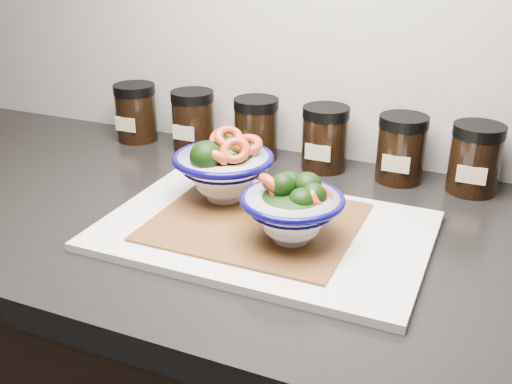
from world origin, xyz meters
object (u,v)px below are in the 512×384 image
at_px(bowl_right, 293,210).
at_px(cutting_board, 264,231).
at_px(spice_jar_d, 325,138).
at_px(spice_jar_f, 475,159).
at_px(spice_jar_b, 193,120).
at_px(spice_jar_a, 136,112).
at_px(spice_jar_e, 401,148).
at_px(spice_jar_c, 256,129).
at_px(bowl_left, 224,168).

bearing_deg(bowl_right, cutting_board, 153.95).
bearing_deg(spice_jar_d, spice_jar_f, 0.00).
bearing_deg(spice_jar_d, spice_jar_b, 180.00).
height_order(spice_jar_a, spice_jar_e, same).
bearing_deg(spice_jar_c, spice_jar_e, 0.00).
xyz_separation_m(bowl_right, spice_jar_c, (-0.18, 0.30, -0.00)).
distance_m(spice_jar_c, spice_jar_f, 0.38).
bearing_deg(spice_jar_f, spice_jar_b, 180.00).
distance_m(bowl_right, spice_jar_d, 0.30).
xyz_separation_m(bowl_left, spice_jar_d, (0.09, 0.21, -0.01)).
bearing_deg(spice_jar_f, spice_jar_c, 180.00).
bearing_deg(spice_jar_a, spice_jar_c, 0.00).
relative_size(spice_jar_b, spice_jar_d, 1.00).
xyz_separation_m(bowl_left, spice_jar_e, (0.22, 0.21, -0.01)).
xyz_separation_m(spice_jar_b, spice_jar_d, (0.26, 0.00, 0.00)).
bearing_deg(bowl_right, spice_jar_a, 146.09).
distance_m(cutting_board, spice_jar_b, 0.38).
bearing_deg(bowl_left, cutting_board, -32.78).
xyz_separation_m(bowl_right, spice_jar_d, (-0.05, 0.30, -0.00)).
xyz_separation_m(spice_jar_a, spice_jar_c, (0.26, 0.00, 0.00)).
distance_m(bowl_right, spice_jar_e, 0.31).
height_order(bowl_right, spice_jar_e, same).
height_order(bowl_left, spice_jar_d, bowl_left).
bearing_deg(cutting_board, spice_jar_f, 47.41).
bearing_deg(spice_jar_d, spice_jar_c, 180.00).
relative_size(spice_jar_c, spice_jar_f, 1.00).
relative_size(bowl_left, spice_jar_e, 1.36).
bearing_deg(spice_jar_c, bowl_right, -58.64).
bearing_deg(bowl_right, spice_jar_e, 74.32).
height_order(bowl_right, spice_jar_a, same).
xyz_separation_m(spice_jar_e, spice_jar_f, (0.12, 0.00, 0.00)).
height_order(spice_jar_b, spice_jar_f, same).
distance_m(spice_jar_e, spice_jar_f, 0.12).
relative_size(spice_jar_a, spice_jar_e, 1.00).
xyz_separation_m(spice_jar_d, spice_jar_e, (0.13, 0.00, 0.00)).
xyz_separation_m(cutting_board, spice_jar_f, (0.25, 0.27, 0.05)).
bearing_deg(bowl_right, spice_jar_f, 55.95).
relative_size(spice_jar_a, spice_jar_f, 1.00).
distance_m(spice_jar_d, spice_jar_e, 0.13).
height_order(bowl_right, spice_jar_d, same).
xyz_separation_m(spice_jar_b, spice_jar_c, (0.13, 0.00, 0.00)).
relative_size(spice_jar_a, spice_jar_b, 1.00).
bearing_deg(spice_jar_b, bowl_right, -43.57).
height_order(cutting_board, spice_jar_c, spice_jar_c).
bearing_deg(spice_jar_d, bowl_right, -80.51).
relative_size(cutting_board, spice_jar_b, 3.98).
bearing_deg(spice_jar_e, spice_jar_d, 180.00).
bearing_deg(spice_jar_a, spice_jar_e, 0.00).
xyz_separation_m(spice_jar_c, spice_jar_e, (0.26, 0.00, 0.00)).
distance_m(bowl_left, spice_jar_d, 0.23).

